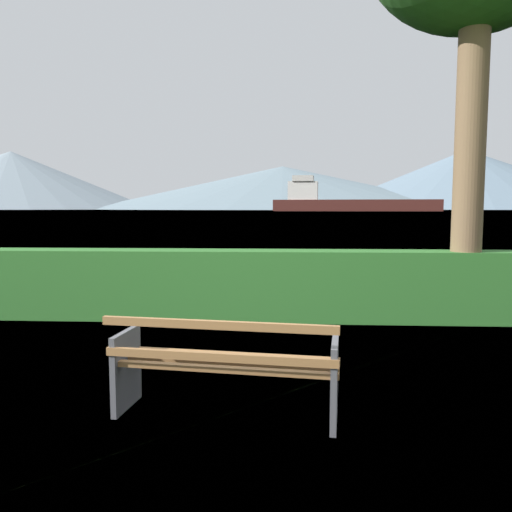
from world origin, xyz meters
TOP-DOWN VIEW (x-y plane):
  - ground_plane at (0.00, 0.00)m, footprint 1400.00×1400.00m
  - water_surface at (0.00, 306.27)m, footprint 620.00×620.00m
  - park_bench at (-0.01, -0.06)m, footprint 1.91×0.80m
  - hedge_row at (0.00, 3.57)m, footprint 9.29×0.60m
  - cargo_ship_large at (30.02, 244.56)m, footprint 81.35×20.15m
  - distant_hills at (-23.27, 551.41)m, footprint 796.59×431.08m

SIDE VIEW (x-z plane):
  - ground_plane at x=0.00m, z-range 0.00..0.00m
  - water_surface at x=0.00m, z-range 0.00..0.00m
  - park_bench at x=-0.01m, z-range 0.00..0.86m
  - hedge_row at x=0.00m, z-range 0.00..1.07m
  - cargo_ship_large at x=30.02m, z-range -3.85..13.61m
  - distant_hills at x=-23.27m, z-range -3.23..59.95m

